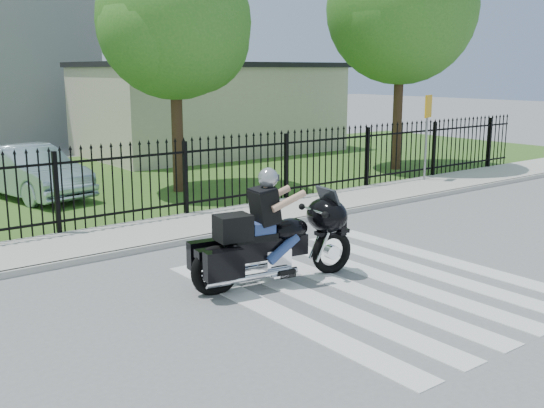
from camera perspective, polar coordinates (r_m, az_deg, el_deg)
ground at (r=10.47m, az=9.19°, el=-7.16°), size 120.00×120.00×0.00m
crosswalk at (r=10.47m, az=9.19°, el=-7.13°), size 5.00×5.50×0.01m
sidewalk at (r=14.19m, az=-5.64°, el=-1.73°), size 40.00×2.00×0.12m
curb at (r=13.38m, az=-3.36°, el=-2.54°), size 40.00×0.12×0.12m
grass_strip at (r=20.36m, az=-16.17°, el=1.88°), size 40.00×12.00×0.02m
iron_fence at (r=14.86m, az=-7.76°, el=2.16°), size 26.00×0.04×1.80m
tree_mid at (r=18.05m, az=-8.78°, el=15.82°), size 4.20×4.20×6.78m
tree_right at (r=22.40m, az=11.55°, el=16.79°), size 5.00×5.00×7.90m
building_low at (r=26.88m, az=-5.54°, el=8.36°), size 10.00×6.00×3.50m
building_low_roof at (r=26.83m, az=-5.62°, el=12.30°), size 10.20×6.20×0.20m
motorcycle_rider at (r=10.18m, az=-0.05°, el=-2.88°), size 2.93×1.23×1.94m
parked_car at (r=18.29m, az=-20.96°, el=2.73°), size 2.33×4.48×1.41m
traffic_sign at (r=19.70m, az=13.76°, el=7.35°), size 0.53×0.25×2.55m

